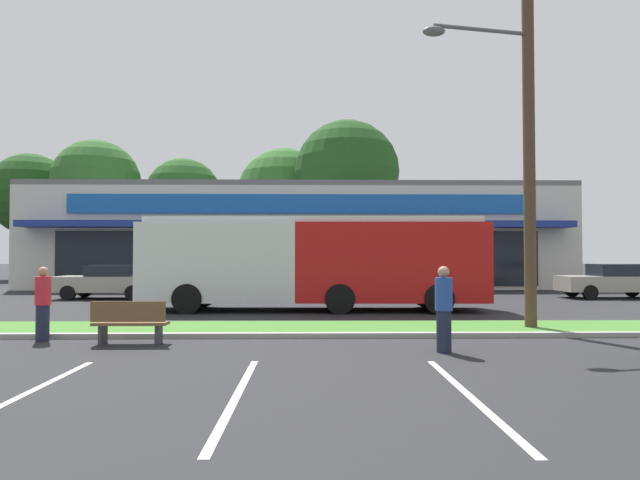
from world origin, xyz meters
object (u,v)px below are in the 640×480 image
(utility_pole, at_px, (524,110))
(bus_stop_bench, at_px, (130,321))
(car_0, at_px, (109,281))
(pedestrian_near_bench, at_px, (444,309))
(pedestrian_by_pole, at_px, (43,304))
(car_2, at_px, (613,281))
(city_bus, at_px, (313,260))

(utility_pole, relative_size, bus_stop_bench, 6.65)
(car_0, distance_m, pedestrian_near_bench, 17.90)
(utility_pole, distance_m, pedestrian_by_pole, 12.59)
(car_0, bearing_deg, utility_pole, 143.58)
(utility_pole, relative_size, pedestrian_by_pole, 6.32)
(car_2, height_order, pedestrian_near_bench, pedestrian_near_bench)
(utility_pole, xyz_separation_m, city_bus, (-5.38, 5.41, -3.90))
(bus_stop_bench, bearing_deg, city_bus, -119.12)
(car_2, bearing_deg, city_bus, 20.99)
(bus_stop_bench, height_order, car_2, car_2)
(bus_stop_bench, xyz_separation_m, pedestrian_by_pole, (-2.14, 0.53, 0.34))
(car_0, height_order, pedestrian_near_bench, pedestrian_near_bench)
(car_0, distance_m, pedestrian_by_pole, 12.33)
(utility_pole, bearing_deg, pedestrian_by_pole, -173.57)
(pedestrian_by_pole, bearing_deg, city_bus, 137.06)
(car_2, distance_m, pedestrian_near_bench, 17.39)
(pedestrian_near_bench, bearing_deg, pedestrian_by_pole, -27.27)
(city_bus, xyz_separation_m, car_0, (-9.09, 5.27, -0.99))
(car_2, bearing_deg, utility_pole, 52.40)
(car_2, distance_m, pedestrian_by_pole, 23.04)
(utility_pole, bearing_deg, city_bus, 134.88)
(city_bus, height_order, pedestrian_by_pole, city_bus)
(car_2, xyz_separation_m, pedestrian_near_bench, (-10.97, -13.50, 0.08))
(car_0, relative_size, car_2, 0.97)
(utility_pole, distance_m, car_0, 18.64)
(utility_pole, height_order, car_2, utility_pole)
(utility_pole, height_order, car_0, utility_pole)
(city_bus, distance_m, pedestrian_near_bench, 8.74)
(bus_stop_bench, relative_size, car_2, 0.35)
(city_bus, distance_m, car_0, 10.56)
(bus_stop_bench, relative_size, car_0, 0.36)
(utility_pole, relative_size, car_2, 2.33)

